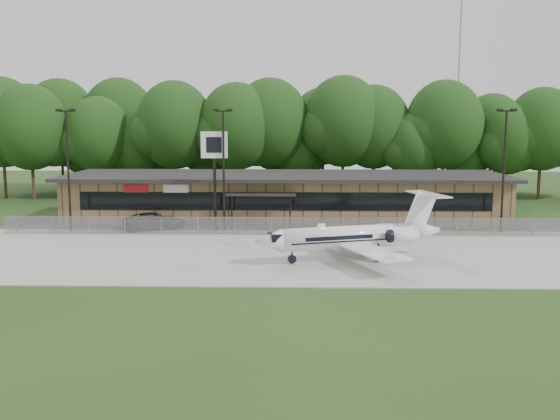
{
  "coord_description": "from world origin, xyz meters",
  "views": [
    {
      "loc": [
        1.01,
        -34.86,
        9.33
      ],
      "look_at": [
        -0.21,
        12.0,
        2.55
      ],
      "focal_mm": 40.0,
      "sensor_mm": 36.0,
      "label": 1
    }
  ],
  "objects_px": {
    "terminal": "(285,196)",
    "business_jet": "(355,237)",
    "suv": "(154,221)",
    "pole_sign": "(214,155)"
  },
  "relations": [
    {
      "from": "terminal",
      "to": "suv",
      "type": "bearing_deg",
      "value": -149.67
    },
    {
      "from": "business_jet",
      "to": "pole_sign",
      "type": "relative_size",
      "value": 1.57
    },
    {
      "from": "business_jet",
      "to": "suv",
      "type": "bearing_deg",
      "value": 126.73
    },
    {
      "from": "terminal",
      "to": "pole_sign",
      "type": "relative_size",
      "value": 4.89
    },
    {
      "from": "terminal",
      "to": "business_jet",
      "type": "distance_m",
      "value": 18.7
    },
    {
      "from": "business_jet",
      "to": "suv",
      "type": "height_order",
      "value": "business_jet"
    },
    {
      "from": "terminal",
      "to": "pole_sign",
      "type": "xyz_separation_m",
      "value": [
        -5.79,
        -7.14,
        4.24
      ]
    },
    {
      "from": "business_jet",
      "to": "pole_sign",
      "type": "xyz_separation_m",
      "value": [
        -10.75,
        10.87,
        4.81
      ]
    },
    {
      "from": "business_jet",
      "to": "terminal",
      "type": "bearing_deg",
      "value": 87.68
    },
    {
      "from": "terminal",
      "to": "business_jet",
      "type": "xyz_separation_m",
      "value": [
        4.96,
        -18.02,
        -0.57
      ]
    }
  ]
}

